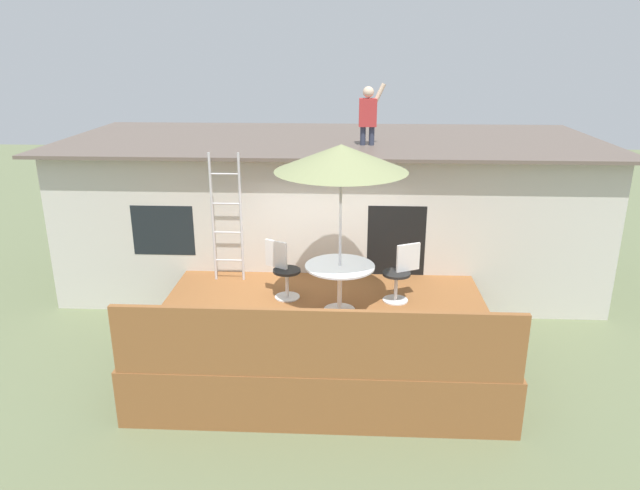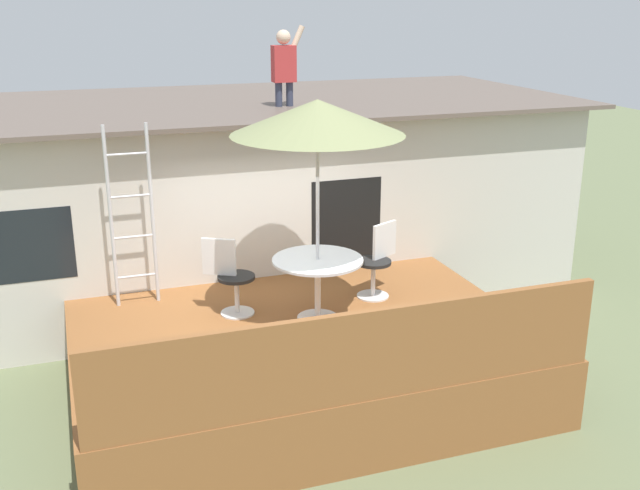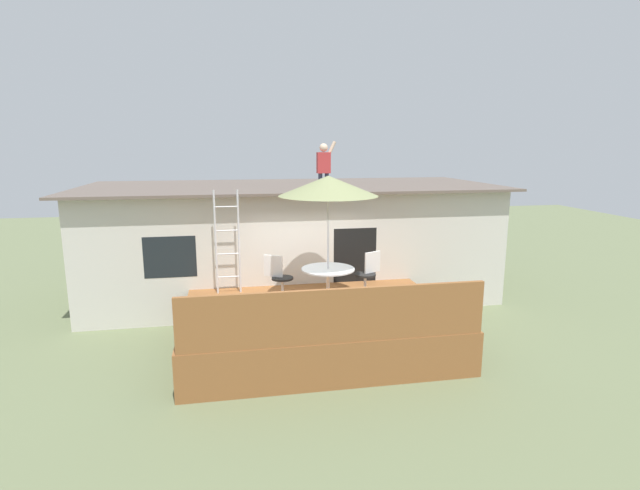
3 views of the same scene
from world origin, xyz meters
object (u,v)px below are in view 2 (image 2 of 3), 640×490
object	(u,v)px
patio_table	(318,272)
person_figure	(284,62)
step_ladder	(132,217)
patio_umbrella	(317,117)
patio_chair_right	(377,261)
patio_chair_left	(230,277)

from	to	relation	value
patio_table	person_figure	world-z (taller)	person_figure
step_ladder	person_figure	size ratio (longest dim) A/B	1.98
step_ladder	person_figure	distance (m)	3.24
patio_umbrella	patio_chair_right	bearing A→B (deg)	26.15
patio_umbrella	patio_chair_right	world-z (taller)	patio_umbrella
patio_table	person_figure	size ratio (longest dim) A/B	0.94
person_figure	patio_chair_right	xyz separation A→B (m)	(0.50, -2.25, -2.24)
patio_table	patio_chair_right	bearing A→B (deg)	26.15
patio_umbrella	step_ladder	size ratio (longest dim) A/B	1.15
patio_chair_left	patio_chair_right	size ratio (longest dim) A/B	1.00
step_ladder	person_figure	bearing A→B (deg)	32.84
patio_umbrella	person_figure	xyz separation A→B (m)	(0.45, 2.71, 0.35)
patio_table	person_figure	bearing A→B (deg)	80.67
patio_table	patio_chair_right	world-z (taller)	patio_chair_right
person_figure	patio_umbrella	bearing A→B (deg)	-99.33
patio_umbrella	patio_chair_right	size ratio (longest dim) A/B	2.76
step_ladder	patio_chair_right	size ratio (longest dim) A/B	2.39
patio_chair_right	patio_chair_left	bearing A→B (deg)	-27.39
patio_chair_right	step_ladder	bearing A→B (deg)	-40.39
patio_table	patio_chair_left	world-z (taller)	patio_chair_left
person_figure	patio_chair_right	world-z (taller)	person_figure
patio_umbrella	patio_table	bearing A→B (deg)	90.00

